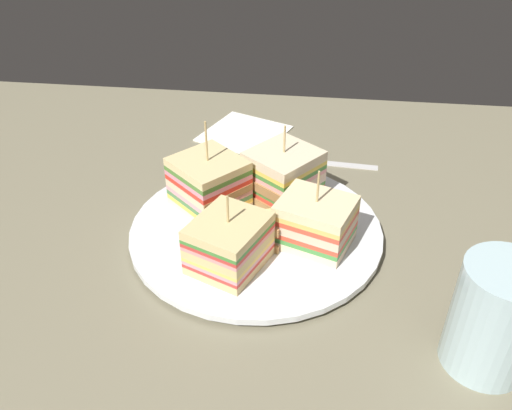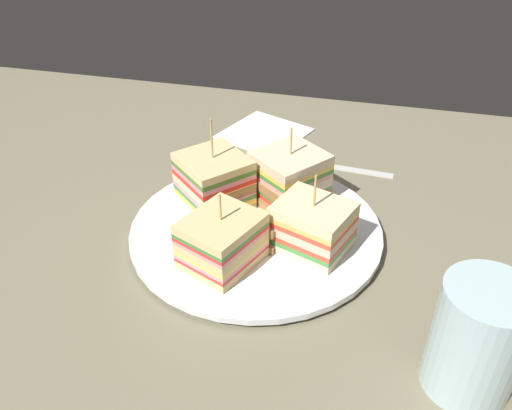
{
  "view_description": "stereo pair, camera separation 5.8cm",
  "coord_description": "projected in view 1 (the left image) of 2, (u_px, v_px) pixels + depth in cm",
  "views": [
    {
      "loc": [
        -5.94,
        47.6,
        37.63
      ],
      "look_at": [
        0.0,
        0.0,
        4.32
      ],
      "focal_mm": 37.06,
      "sensor_mm": 36.0,
      "label": 1
    },
    {
      "loc": [
        -11.67,
        46.53,
        37.63
      ],
      "look_at": [
        0.0,
        0.0,
        4.32
      ],
      "focal_mm": 37.06,
      "sensor_mm": 36.0,
      "label": 2
    }
  ],
  "objects": [
    {
      "name": "napkin",
      "position": [
        244.0,
        133.0,
        0.82
      ],
      "size": [
        14.82,
        14.91,
        0.5
      ],
      "primitive_type": "cube",
      "rotation": [
        0.0,
        0.0,
        -0.38
      ],
      "color": "white",
      "rests_on": "ground_plane"
    },
    {
      "name": "spoon",
      "position": [
        295.0,
        158.0,
        0.75
      ],
      "size": [
        15.49,
        3.11,
        1.0
      ],
      "rotation": [
        0.0,
        0.0,
        6.21
      ],
      "color": "silver",
      "rests_on": "ground_plane"
    },
    {
      "name": "ground_plane",
      "position": [
        256.0,
        242.0,
        0.61
      ],
      "size": [
        126.29,
        81.69,
        1.8
      ],
      "primitive_type": "cube",
      "color": "#787159"
    },
    {
      "name": "drinking_glass",
      "position": [
        493.0,
        324.0,
        0.44
      ],
      "size": [
        7.25,
        7.25,
        10.41
      ],
      "color": "silver",
      "rests_on": "ground_plane"
    },
    {
      "name": "sandwich_wedge_1",
      "position": [
        209.0,
        184.0,
        0.62
      ],
      "size": [
        10.34,
        10.29,
        11.15
      ],
      "rotation": [
        0.0,
        0.0,
        8.7
      ],
      "color": "beige",
      "rests_on": "plate"
    },
    {
      "name": "sandwich_wedge_0",
      "position": [
        283.0,
        175.0,
        0.63
      ],
      "size": [
        10.21,
        10.31,
        9.67
      ],
      "rotation": [
        0.0,
        0.0,
        7.19
      ],
      "color": "beige",
      "rests_on": "plate"
    },
    {
      "name": "sandwich_wedge_3",
      "position": [
        315.0,
        222.0,
        0.56
      ],
      "size": [
        9.33,
        8.6,
        9.04
      ],
      "rotation": [
        0.0,
        0.0,
        12.21
      ],
      "color": "beige",
      "rests_on": "plate"
    },
    {
      "name": "plate",
      "position": [
        256.0,
        230.0,
        0.6
      ],
      "size": [
        28.58,
        28.58,
        1.32
      ],
      "color": "white",
      "rests_on": "ground_plane"
    },
    {
      "name": "chip_pile",
      "position": [
        262.0,
        229.0,
        0.58
      ],
      "size": [
        7.2,
        6.77,
        2.75
      ],
      "color": "#E5CA6D",
      "rests_on": "plate"
    },
    {
      "name": "sandwich_wedge_2",
      "position": [
        229.0,
        243.0,
        0.53
      ],
      "size": [
        8.94,
        9.53,
        8.42
      ],
      "rotation": [
        0.0,
        0.0,
        10.6
      ],
      "color": "#DCBA7B",
      "rests_on": "plate"
    }
  ]
}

